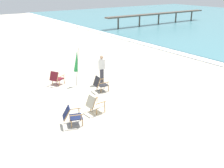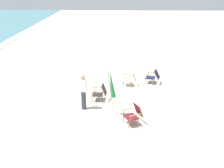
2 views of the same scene
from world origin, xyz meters
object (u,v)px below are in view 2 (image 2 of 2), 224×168
Objects in this scene: person_near_chairs at (83,92)px; beach_chair_far_center at (130,78)px; umbrella_furled_green at (112,85)px; beach_chair_mid_center at (134,114)px; beach_chair_front_left at (153,76)px; beach_chair_back_left at (100,92)px.

beach_chair_far_center is at bearing -37.80° from person_near_chairs.
umbrella_furled_green is 1.30× the size of person_near_chairs.
beach_chair_mid_center is 0.96× the size of beach_chair_front_left.
umbrella_furled_green is at bearing 164.51° from beach_chair_far_center.
person_near_chairs is at bearing 142.20° from beach_chair_far_center.
beach_chair_front_left is 4.42m from umbrella_furled_green.
beach_chair_front_left is 0.43× the size of umbrella_furled_green.
umbrella_furled_green is (-3.71, 2.21, 0.96)m from beach_chair_front_left.
beach_chair_mid_center is 1.08× the size of beach_chair_far_center.
beach_chair_front_left is at bearing -73.89° from beach_chair_far_center.
beach_chair_far_center is at bearing -15.49° from umbrella_furled_green.
beach_chair_far_center is 3.59m from umbrella_furled_green.
beach_chair_mid_center is 4.05m from beach_chair_far_center.
beach_chair_mid_center is 1.07× the size of beach_chair_back_left.
beach_chair_far_center is 0.38× the size of umbrella_furled_green.
person_near_chairs reaches higher than beach_chair_mid_center.
beach_chair_front_left is 1.34m from beach_chair_far_center.
beach_chair_back_left is 2.45m from beach_chair_far_center.
umbrella_furled_green reaches higher than beach_chair_far_center.
beach_chair_back_left is at bearing -37.61° from person_near_chairs.
person_near_chairs is at bearing 67.75° from umbrella_furled_green.
beach_chair_far_center is at bearing 106.11° from beach_chair_front_left.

